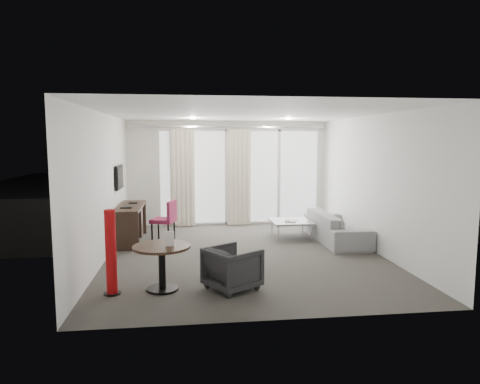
{
  "coord_description": "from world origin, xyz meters",
  "views": [
    {
      "loc": [
        -1.04,
        -7.74,
        2.11
      ],
      "look_at": [
        0.0,
        0.6,
        1.1
      ],
      "focal_mm": 32.0,
      "sensor_mm": 36.0,
      "label": 1
    }
  ],
  "objects": [
    {
      "name": "window_frame",
      "position": [
        0.3,
        2.97,
        1.2
      ],
      "size": [
        4.1,
        0.06,
        2.44
      ],
      "primitive_type": null,
      "color": "white",
      "rests_on": "ground"
    },
    {
      "name": "curtain_left",
      "position": [
        -1.15,
        2.82,
        1.2
      ],
      "size": [
        0.6,
        0.2,
        2.38
      ],
      "primitive_type": null,
      "color": "beige",
      "rests_on": "ground"
    },
    {
      "name": "floor",
      "position": [
        0.0,
        0.0,
        0.0
      ],
      "size": [
        5.0,
        6.0,
        0.0
      ],
      "primitive_type": "cube",
      "color": "#413E38",
      "rests_on": "ground"
    },
    {
      "name": "tv",
      "position": [
        -2.46,
        1.45,
        1.35
      ],
      "size": [
        0.05,
        0.8,
        0.5
      ],
      "primitive_type": null,
      "color": "black",
      "rests_on": "wall_left"
    },
    {
      "name": "magazine",
      "position": [
        1.17,
        1.09,
        0.36
      ],
      "size": [
        0.32,
        0.35,
        0.02
      ],
      "primitive_type": null,
      "rotation": [
        0.0,
        0.0,
        -0.36
      ],
      "color": "gray",
      "rests_on": "coffee_table"
    },
    {
      "name": "rattan_chair_a",
      "position": [
        1.31,
        4.61,
        0.39
      ],
      "size": [
        0.71,
        0.71,
        0.78
      ],
      "primitive_type": null,
      "rotation": [
        0.0,
        0.0,
        -0.41
      ],
      "color": "brown",
      "rests_on": "terrace_slab"
    },
    {
      "name": "round_table",
      "position": [
        -1.41,
        -1.78,
        0.32
      ],
      "size": [
        0.98,
        0.98,
        0.65
      ],
      "primitive_type": null,
      "rotation": [
        0.0,
        0.0,
        0.25
      ],
      "color": "black",
      "rests_on": "floor"
    },
    {
      "name": "curtain_track",
      "position": [
        0.0,
        2.82,
        2.45
      ],
      "size": [
        4.8,
        0.04,
        0.04
      ],
      "primitive_type": null,
      "color": "#B2B2B7",
      "rests_on": "ceiling"
    },
    {
      "name": "rattan_chair_b",
      "position": [
        1.99,
        5.01,
        0.42
      ],
      "size": [
        0.65,
        0.65,
        0.83
      ],
      "primitive_type": null,
      "rotation": [
        0.0,
        0.0,
        0.15
      ],
      "color": "brown",
      "rests_on": "terrace_slab"
    },
    {
      "name": "coffee_table",
      "position": [
        1.2,
        1.2,
        0.19
      ],
      "size": [
        0.86,
        0.86,
        0.39
      ],
      "primitive_type": null,
      "rotation": [
        0.0,
        0.0,
        -0.01
      ],
      "color": "gray",
      "rests_on": "floor"
    },
    {
      "name": "downlight_b",
      "position": [
        1.2,
        1.6,
        2.59
      ],
      "size": [
        0.12,
        0.12,
        0.02
      ],
      "primitive_type": "cylinder",
      "color": "#FFE0B2",
      "rests_on": "ceiling"
    },
    {
      "name": "desk",
      "position": [
        -2.22,
        1.27,
        0.38
      ],
      "size": [
        0.51,
        1.64,
        0.77
      ],
      "primitive_type": null,
      "color": "black",
      "rests_on": "floor"
    },
    {
      "name": "tub_armchair",
      "position": [
        -0.42,
        -1.87,
        0.31
      ],
      "size": [
        0.92,
        0.91,
        0.61
      ],
      "primitive_type": "imported",
      "rotation": [
        0.0,
        0.0,
        2.14
      ],
      "color": "#272628",
      "rests_on": "floor"
    },
    {
      "name": "balustrade",
      "position": [
        0.3,
        5.95,
        0.5
      ],
      "size": [
        5.5,
        0.06,
        1.05
      ],
      "primitive_type": null,
      "color": "#B2B2B7",
      "rests_on": "terrace_slab"
    },
    {
      "name": "remote",
      "position": [
        1.09,
        1.08,
        0.36
      ],
      "size": [
        0.08,
        0.15,
        0.02
      ],
      "primitive_type": null,
      "rotation": [
        0.0,
        0.0,
        0.3
      ],
      "color": "black",
      "rests_on": "coffee_table"
    },
    {
      "name": "sofa",
      "position": [
        2.07,
        0.78,
        0.31
      ],
      "size": [
        0.82,
        2.1,
        0.61
      ],
      "primitive_type": "imported",
      "rotation": [
        0.0,
        0.0,
        1.57
      ],
      "color": "gray",
      "rests_on": "floor"
    },
    {
      "name": "curtain_right",
      "position": [
        0.25,
        2.82,
        1.2
      ],
      "size": [
        0.6,
        0.2,
        2.38
      ],
      "primitive_type": null,
      "color": "beige",
      "rests_on": "ground"
    },
    {
      "name": "rattan_table",
      "position": [
        1.24,
        3.95,
        0.24
      ],
      "size": [
        0.54,
        0.54,
        0.49
      ],
      "primitive_type": null,
      "rotation": [
        0.0,
        0.0,
        0.12
      ],
      "color": "brown",
      "rests_on": "terrace_slab"
    },
    {
      "name": "desk_chair",
      "position": [
        -1.55,
        1.22,
        0.44
      ],
      "size": [
        0.59,
        0.57,
        0.87
      ],
      "primitive_type": null,
      "rotation": [
        0.0,
        0.0,
        -0.32
      ],
      "color": "maroon",
      "rests_on": "floor"
    },
    {
      "name": "red_lamp",
      "position": [
        -2.09,
        -1.86,
        0.59
      ],
      "size": [
        0.31,
        0.31,
        1.18
      ],
      "primitive_type": "cylinder",
      "rotation": [
        0.0,
        0.0,
        0.39
      ],
      "color": "#A30B0E",
      "rests_on": "floor"
    },
    {
      "name": "downlight_a",
      "position": [
        -0.9,
        1.6,
        2.59
      ],
      "size": [
        0.12,
        0.12,
        0.02
      ],
      "primitive_type": "cylinder",
      "color": "#FFE0B2",
      "rests_on": "ceiling"
    },
    {
      "name": "window_panel",
      "position": [
        0.3,
        2.98,
        1.2
      ],
      "size": [
        4.0,
        0.02,
        2.38
      ],
      "primitive_type": null,
      "color": "white",
      "rests_on": "ground"
    },
    {
      "name": "terrace_slab",
      "position": [
        0.3,
        4.5,
        -0.06
      ],
      "size": [
        5.6,
        3.0,
        0.12
      ],
      "primitive_type": "cube",
      "color": "#4D4D50",
      "rests_on": "ground"
    },
    {
      "name": "ceiling",
      "position": [
        0.0,
        0.0,
        2.6
      ],
      "size": [
        5.0,
        6.0,
        0.0
      ],
      "primitive_type": "cube",
      "color": "white",
      "rests_on": "ground"
    },
    {
      "name": "wall_left",
      "position": [
        -2.5,
        0.0,
        1.3
      ],
      "size": [
        0.0,
        6.0,
        2.6
      ],
      "primitive_type": "cube",
      "color": "silver",
      "rests_on": "ground"
    },
    {
      "name": "wall_front",
      "position": [
        0.0,
        -3.0,
        1.3
      ],
      "size": [
        5.0,
        0.0,
        2.6
      ],
      "primitive_type": "cube",
      "color": "silver",
      "rests_on": "ground"
    },
    {
      "name": "menu_card",
      "position": [
        -1.29,
        -1.84,
        0.72
      ],
      "size": [
        0.12,
        0.05,
        0.21
      ],
      "primitive_type": null,
      "rotation": [
        0.0,
        0.0,
        -0.29
      ],
      "color": "white",
      "rests_on": "round_table"
    },
    {
      "name": "wall_right",
      "position": [
        2.5,
        0.0,
        1.3
      ],
      "size": [
        0.0,
        6.0,
        2.6
      ],
      "primitive_type": "cube",
      "color": "silver",
      "rests_on": "ground"
    }
  ]
}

